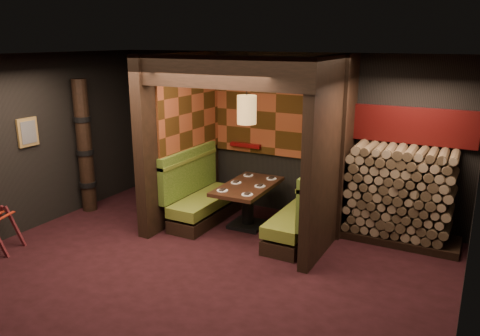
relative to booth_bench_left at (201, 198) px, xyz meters
name	(u,v)px	position (x,y,z in m)	size (l,w,h in m)	color
floor	(195,272)	(0.96, -1.65, -0.41)	(6.50, 5.50, 0.02)	black
ceiling	(189,56)	(0.96, -1.65, 2.46)	(6.50, 5.50, 0.02)	black
wall_back	(278,134)	(0.96, 1.11, 1.02)	(6.50, 0.02, 2.85)	black
wall_left	(22,145)	(-2.30, -1.65, 1.02)	(0.02, 5.50, 2.85)	black
wall_right	(474,214)	(4.22, -1.65, 1.02)	(0.02, 5.50, 2.85)	black
partition_left	(180,138)	(-0.39, 0.00, 1.02)	(0.20, 2.20, 2.85)	black
partition_right	(331,155)	(2.26, 0.05, 1.02)	(0.15, 2.10, 2.85)	black
header_beam	(217,72)	(0.94, -0.95, 2.23)	(2.85, 0.18, 0.44)	black
tapa_back_panel	(276,112)	(0.94, 1.06, 1.42)	(2.40, 0.06, 1.55)	brown
tapa_side_panel	(191,112)	(-0.27, 0.17, 1.45)	(0.04, 1.85, 1.45)	brown
lacquer_shelf	(246,145)	(0.36, 1.00, 0.78)	(0.60, 0.12, 0.07)	#62070A
booth_bench_left	(201,198)	(0.00, 0.00, 0.00)	(0.68, 1.60, 1.14)	black
booth_bench_right	(304,217)	(1.89, 0.00, 0.00)	(0.68, 1.60, 1.14)	black
dining_table	(248,198)	(0.86, 0.12, 0.10)	(0.79, 1.41, 0.74)	black
place_settings	(248,184)	(0.86, 0.12, 0.35)	(0.64, 1.15, 0.03)	white
pendant_lamp	(247,110)	(0.86, 0.07, 1.59)	(0.31, 0.31, 1.09)	#A3773E
framed_picture	(28,132)	(-2.25, -1.55, 1.22)	(0.05, 0.36, 0.46)	olive
totem_column	(85,147)	(-2.09, -0.55, 0.79)	(0.31, 0.31, 2.40)	black
firewood_stack	(404,196)	(3.25, 0.70, 0.35)	(1.73, 0.70, 1.50)	black
mosaic_header	(414,126)	(3.25, 1.03, 1.38)	(1.83, 0.10, 0.56)	maroon
bay_front_post	(342,152)	(2.35, 0.31, 1.02)	(0.08, 0.08, 2.85)	black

